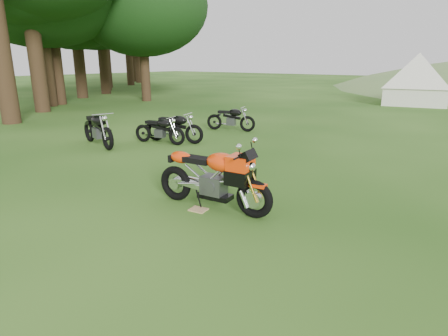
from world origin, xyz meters
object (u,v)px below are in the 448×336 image
Objects in this scene: tent_left at (416,80)px; sport_motorcycle at (213,173)px; vintage_moto_b at (159,129)px; plywood_board at (198,210)px; vintage_moto_a at (97,128)px; vintage_moto_c at (174,127)px; vintage_moto_d at (231,118)px.

sport_motorcycle is at bearing -99.12° from tent_left.
tent_left reaches higher than vintage_moto_b.
tent_left is at bearing 92.04° from plywood_board.
vintage_moto_b is at bearing 61.61° from vintage_moto_a.
tent_left is at bearing 63.27° from vintage_moto_b.
vintage_moto_c is at bearing 45.52° from vintage_moto_b.
vintage_moto_c reaches higher than plywood_board.
tent_left is (3.70, 16.02, 0.93)m from vintage_moto_b.
vintage_moto_b is (-4.39, 3.22, 0.43)m from plywood_board.
sport_motorcycle reaches higher than vintage_moto_d.
plywood_board is 5.53m from vintage_moto_c.
vintage_moto_a is (-5.58, 1.91, 0.52)m from plywood_board.
sport_motorcycle reaches higher than plywood_board.
vintage_moto_c is (1.43, 1.71, -0.05)m from vintage_moto_a.
plywood_board is at bearing -57.57° from vintage_moto_c.
tent_left reaches higher than vintage_moto_d.
vintage_moto_d is at bearing 122.51° from plywood_board.
vintage_moto_b is 0.91× the size of vintage_moto_c.
plywood_board is 7.42m from vintage_moto_d.
vintage_moto_d is at bearing 69.68° from vintage_moto_c.
vintage_moto_a is 4.62m from vintage_moto_d.
tent_left is at bearing 88.12° from vintage_moto_a.
vintage_moto_d is at bearing 117.09° from sport_motorcycle.
tent_left is (3.47, 15.62, 0.89)m from vintage_moto_c.
sport_motorcycle is at bearing -73.61° from vintage_moto_d.
vintage_moto_d is (0.17, 2.63, -0.03)m from vintage_moto_c.
vintage_moto_a is 1.17× the size of vintage_moto_d.
plywood_board is 19.29m from tent_left.
tent_left is at bearing 85.22° from sport_motorcycle.
plywood_board is (-0.13, -0.23, -0.61)m from sport_motorcycle.
sport_motorcycle is 7.37× the size of plywood_board.
sport_motorcycle is 5.42m from vintage_moto_b.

